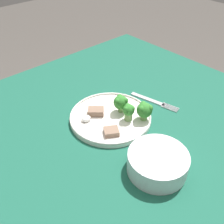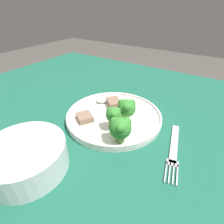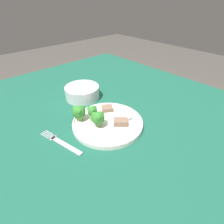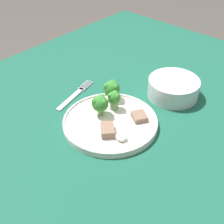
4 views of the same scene
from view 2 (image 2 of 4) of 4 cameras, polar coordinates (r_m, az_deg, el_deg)
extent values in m
cube|color=#195642|center=(0.43, -11.71, -9.63)|extent=(1.13, 1.15, 0.03)
cylinder|color=brown|center=(1.23, -10.64, 0.14)|extent=(0.06, 0.06, 0.70)
cylinder|color=white|center=(0.47, 0.60, -1.54)|extent=(0.25, 0.25, 0.01)
torus|color=white|center=(0.47, 0.60, -0.63)|extent=(0.25, 0.25, 0.01)
cube|color=#B2B2B7|center=(0.42, 19.66, -9.36)|extent=(0.04, 0.13, 0.00)
cube|color=#B2B2B7|center=(0.37, 19.08, -15.57)|extent=(0.03, 0.02, 0.00)
cube|color=#B2B2B7|center=(0.36, 17.13, -18.12)|extent=(0.01, 0.05, 0.00)
cube|color=#B2B2B7|center=(0.36, 18.24, -18.31)|extent=(0.01, 0.05, 0.00)
cube|color=#B2B2B7|center=(0.36, 19.36, -18.49)|extent=(0.01, 0.05, 0.00)
cube|color=#B2B2B7|center=(0.36, 20.48, -18.67)|extent=(0.01, 0.05, 0.00)
cylinder|color=silver|center=(0.37, -26.32, -13.12)|extent=(0.15, 0.15, 0.05)
cylinder|color=white|center=(0.37, -26.17, -13.54)|extent=(0.12, 0.12, 0.04)
cylinder|color=#709E56|center=(0.38, 2.64, -8.31)|extent=(0.02, 0.02, 0.02)
sphere|color=#337F2D|center=(0.36, 2.75, -5.26)|extent=(0.05, 0.05, 0.05)
sphere|color=#337F2D|center=(0.36, 0.88, -3.20)|extent=(0.02, 0.02, 0.02)
sphere|color=#337F2D|center=(0.35, 2.77, -5.32)|extent=(0.02, 0.02, 0.02)
sphere|color=#337F2D|center=(0.36, 4.72, -3.30)|extent=(0.02, 0.02, 0.02)
cylinder|color=#709E56|center=(0.44, 4.67, -1.61)|extent=(0.01, 0.01, 0.02)
sphere|color=#337F2D|center=(0.43, 4.82, 1.25)|extent=(0.04, 0.04, 0.04)
sphere|color=#337F2D|center=(0.43, 3.32, 2.91)|extent=(0.02, 0.02, 0.02)
sphere|color=#337F2D|center=(0.41, 4.93, 1.47)|extent=(0.02, 0.02, 0.02)
sphere|color=#337F2D|center=(0.43, 6.40, 2.82)|extent=(0.02, 0.02, 0.02)
cylinder|color=#709E56|center=(0.41, 0.44, -3.84)|extent=(0.02, 0.02, 0.03)
sphere|color=#337F2D|center=(0.40, 0.45, -0.95)|extent=(0.04, 0.04, 0.04)
sphere|color=#337F2D|center=(0.40, -0.82, 0.47)|extent=(0.02, 0.02, 0.02)
sphere|color=#337F2D|center=(0.39, 0.39, -0.84)|extent=(0.02, 0.02, 0.02)
sphere|color=#337F2D|center=(0.40, 1.80, 0.40)|extent=(0.02, 0.02, 0.02)
cube|color=#846651|center=(0.45, -8.91, -1.73)|extent=(0.05, 0.05, 0.01)
cube|color=#846651|center=(0.50, 0.56, 2.97)|extent=(0.06, 0.06, 0.02)
ellipsoid|color=white|center=(0.52, -3.59, 3.87)|extent=(0.03, 0.03, 0.02)
camera|label=1|loc=(0.69, -85.04, 28.95)|focal=42.00mm
camera|label=3|loc=(0.72, 52.08, 32.55)|focal=28.00mm
camera|label=4|loc=(1.06, -7.68, 47.23)|focal=50.00mm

